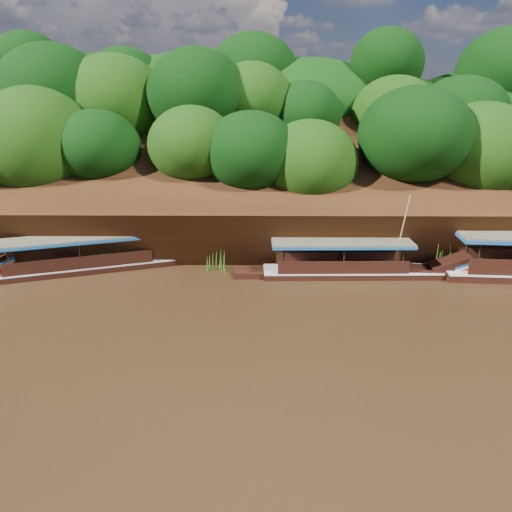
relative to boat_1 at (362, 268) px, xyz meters
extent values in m
plane|color=black|center=(-2.50, -8.05, -0.50)|extent=(160.00, 160.00, 0.00)
cube|color=black|center=(-2.50, 7.95, 3.00)|extent=(120.00, 16.12, 13.64)
cube|color=black|center=(-2.50, 17.95, -0.50)|extent=(120.00, 24.00, 12.00)
ellipsoid|color=#0E3D0A|center=(-8.50, 6.95, 3.00)|extent=(18.00, 8.00, 6.40)
ellipsoid|color=#0E3D0A|center=(-2.50, 14.95, 8.70)|extent=(24.00, 11.00, 8.40)
cube|color=black|center=(-0.65, -0.01, -0.50)|extent=(10.76, 2.19, 0.80)
cube|color=silver|center=(-0.65, -0.01, -0.11)|extent=(10.76, 2.25, 0.09)
cube|color=black|center=(5.38, 0.11, 0.13)|extent=(2.57, 1.53, 1.51)
cube|color=#165293|center=(6.05, 0.13, 0.40)|extent=(1.35, 1.56, 0.55)
cube|color=red|center=(6.05, 0.13, 0.09)|extent=(1.35, 1.56, 0.55)
cube|color=brown|center=(-1.32, -0.03, 1.66)|extent=(8.44, 2.44, 0.11)
cube|color=#165293|center=(-1.32, -0.03, 1.55)|extent=(8.44, 2.44, 0.16)
cylinder|color=tan|center=(2.04, -0.49, 2.30)|extent=(0.57, 0.55, 4.74)
cube|color=black|center=(-16.78, 0.88, -0.50)|extent=(11.90, 6.07, 0.82)
cube|color=silver|center=(-16.78, 0.88, -0.11)|extent=(11.92, 6.13, 0.09)
cube|color=black|center=(-10.48, 3.25, 0.14)|extent=(3.16, 2.39, 1.61)
cube|color=#165293|center=(-9.78, 3.51, 0.41)|extent=(1.92, 1.97, 0.60)
cube|color=red|center=(-9.78, 3.51, 0.10)|extent=(1.92, 1.97, 0.60)
cube|color=brown|center=(-17.48, 0.62, 1.69)|extent=(9.58, 5.44, 0.11)
cube|color=#165293|center=(-17.48, 0.62, 1.58)|extent=(9.58, 5.44, 0.16)
cylinder|color=tan|center=(-13.33, 1.98, 1.92)|extent=(0.58, 1.42, 3.79)
cone|color=#2C5A16|center=(-22.74, 1.37, 0.37)|extent=(1.50, 1.50, 1.73)
cone|color=#2C5A16|center=(-15.79, 1.39, 0.42)|extent=(1.50, 1.50, 1.84)
cone|color=#2C5A16|center=(-8.89, 0.81, 0.17)|extent=(1.50, 1.50, 1.34)
cone|color=#2C5A16|center=(-2.09, 1.89, 0.40)|extent=(1.50, 1.50, 1.79)
cone|color=#2C5A16|center=(5.23, 1.16, 0.51)|extent=(1.50, 1.50, 2.02)
camera|label=1|loc=(-6.15, -28.84, 9.84)|focal=35.00mm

